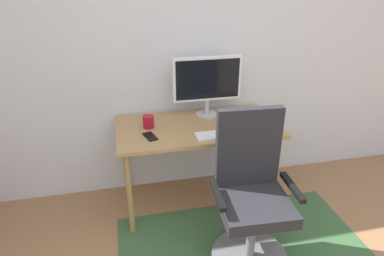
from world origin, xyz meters
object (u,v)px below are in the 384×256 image
Objects in this scene: desk at (197,134)px; cell_phone at (150,136)px; office_chair at (251,205)px; keyboard at (225,134)px; monitor at (207,81)px; coffee_cup at (148,122)px; computer_mouse at (265,131)px.

cell_phone is at bearing -161.69° from desk.
cell_phone is at bearing 140.56° from office_chair.
office_chair is (0.05, -0.45, -0.30)m from keyboard.
office_chair reaches higher than cell_phone.
monitor is at bearing 14.41° from cell_phone.
coffee_cup is 0.98m from office_chair.
coffee_cup reaches higher than desk.
keyboard is at bearing 175.59° from computer_mouse.
coffee_cup is at bearing 153.79° from keyboard.
monitor is 1.04m from office_chair.
coffee_cup is at bearing -163.92° from monitor.
monitor reaches higher than keyboard.
keyboard is at bearing -55.02° from desk.
keyboard is 0.41× the size of office_chair.
desk is 0.73m from office_chair.
desk is 8.99× the size of cell_phone.
monitor is at bearing 128.11° from computer_mouse.
monitor is 0.61m from computer_mouse.
computer_mouse is 0.10× the size of office_chair.
monitor is at bearing 16.08° from coffee_cup.
coffee_cup is 0.68× the size of cell_phone.
computer_mouse is (0.34, -0.43, -0.28)m from monitor.
cell_phone is (-0.01, -0.17, -0.04)m from coffee_cup.
computer_mouse is 0.88m from coffee_cup.
cell_phone is (-0.51, -0.31, -0.29)m from monitor.
monitor is 0.66m from cell_phone.
office_chair reaches higher than coffee_cup.
monitor is (0.12, 0.19, 0.37)m from desk.
keyboard is 0.31m from computer_mouse.
desk is 1.19× the size of office_chair.
desk is at bearing 124.98° from keyboard.
computer_mouse is at bearing -4.41° from keyboard.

